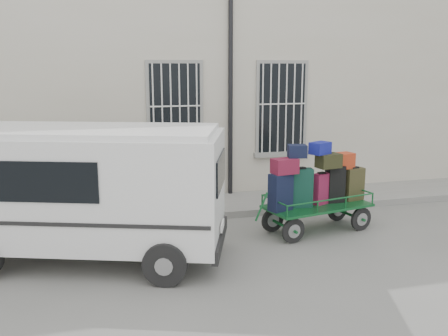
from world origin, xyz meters
The scene contains 5 objects.
ground centered at (0.00, 0.00, 0.00)m, with size 80.00×80.00×0.00m, color slate.
building centered at (0.00, 5.50, 3.00)m, with size 24.00×5.15×6.00m.
sidewalk centered at (0.00, 2.20, 0.07)m, with size 24.00×1.70×0.15m, color gray.
luggage_cart centered at (1.93, 0.07, 0.92)m, with size 2.57×1.38×1.82m.
van centered at (-2.45, -0.30, 1.31)m, with size 4.90×3.30×2.29m.
Camera 1 is at (-2.35, -8.78, 3.30)m, focal length 40.00 mm.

